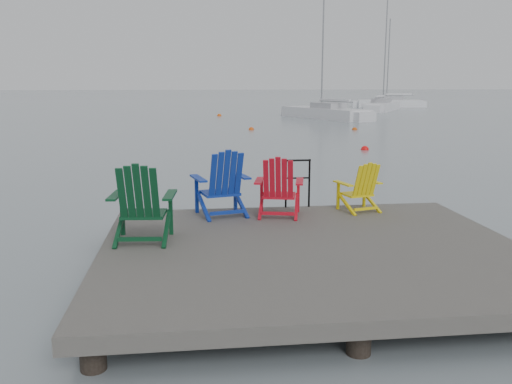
{
  "coord_description": "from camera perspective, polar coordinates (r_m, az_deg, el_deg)",
  "views": [
    {
      "loc": [
        -1.68,
        -7.26,
        2.79
      ],
      "look_at": [
        -0.56,
        2.23,
        0.85
      ],
      "focal_mm": 38.0,
      "sensor_mm": 36.0,
      "label": 1
    }
  ],
  "objects": [
    {
      "name": "dock",
      "position": [
        7.84,
        6.0,
        -6.74
      ],
      "size": [
        6.0,
        5.0,
        1.4
      ],
      "color": "#2C2A27",
      "rests_on": "ground"
    },
    {
      "name": "chair_yellow",
      "position": [
        9.89,
        10.95,
        0.55
      ],
      "size": [
        0.83,
        0.79,
        0.9
      ],
      "rotation": [
        0.0,
        0.0,
        0.27
      ],
      "color": "yellow",
      "rests_on": "dock"
    },
    {
      "name": "buoy_b",
      "position": [
        32.54,
        -0.5,
        6.57
      ],
      "size": [
        0.33,
        0.33,
        0.33
      ],
      "primitive_type": "sphere",
      "color": "#D6480C",
      "rests_on": "ground"
    },
    {
      "name": "buoy_a",
      "position": [
        23.27,
        11.38,
        4.37
      ],
      "size": [
        0.34,
        0.34,
        0.34
      ],
      "primitive_type": "sphere",
      "color": "red",
      "rests_on": "ground"
    },
    {
      "name": "ground",
      "position": [
        7.96,
        5.95,
        -9.11
      ],
      "size": [
        400.0,
        400.0,
        0.0
      ],
      "primitive_type": "plane",
      "color": "slate",
      "rests_on": "ground"
    },
    {
      "name": "chair_green",
      "position": [
        7.98,
        -11.95,
        -1.09
      ],
      "size": [
        0.98,
        0.92,
        1.17
      ],
      "rotation": [
        0.0,
        0.0,
        -0.08
      ],
      "color": "#0A3A1E",
      "rests_on": "dock"
    },
    {
      "name": "handrail",
      "position": [
        10.05,
        4.41,
        1.43
      ],
      "size": [
        0.48,
        0.04,
        0.9
      ],
      "color": "black",
      "rests_on": "dock"
    },
    {
      "name": "chair_blue",
      "position": [
        9.38,
        -3.56,
        0.98
      ],
      "size": [
        1.06,
        1.01,
        1.16
      ],
      "rotation": [
        0.0,
        0.0,
        0.24
      ],
      "color": "#0E2B97",
      "rests_on": "dock"
    },
    {
      "name": "sailboat_near",
      "position": [
        43.43,
        7.26,
        8.18
      ],
      "size": [
        5.64,
        9.01,
        12.13
      ],
      "rotation": [
        0.0,
        0.0,
        0.41
      ],
      "color": "silver",
      "rests_on": "ground"
    },
    {
      "name": "buoy_d",
      "position": [
        46.07,
        -3.89,
        7.99
      ],
      "size": [
        0.38,
        0.38,
        0.38
      ],
      "primitive_type": "sphere",
      "color": "#DA4E0C",
      "rests_on": "ground"
    },
    {
      "name": "chair_red",
      "position": [
        9.34,
        2.42,
        0.59
      ],
      "size": [
        0.95,
        0.9,
        1.05
      ],
      "rotation": [
        0.0,
        0.0,
        -0.22
      ],
      "color": "red",
      "rests_on": "dock"
    },
    {
      "name": "sailboat_far",
      "position": [
        64.33,
        13.9,
        8.99
      ],
      "size": [
        7.34,
        3.14,
        10.0
      ],
      "rotation": [
        0.0,
        0.0,
        1.38
      ],
      "color": "white",
      "rests_on": "ground"
    },
    {
      "name": "sailboat_mid",
      "position": [
        56.41,
        13.11,
        8.72
      ],
      "size": [
        6.33,
        8.58,
        11.9
      ],
      "rotation": [
        0.0,
        0.0,
        -0.53
      ],
      "color": "silver",
      "rests_on": "ground"
    },
    {
      "name": "buoy_c",
      "position": [
        33.03,
        10.35,
        6.46
      ],
      "size": [
        0.31,
        0.31,
        0.31
      ],
      "primitive_type": "sphere",
      "color": "#C8480B",
      "rests_on": "ground"
    }
  ]
}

